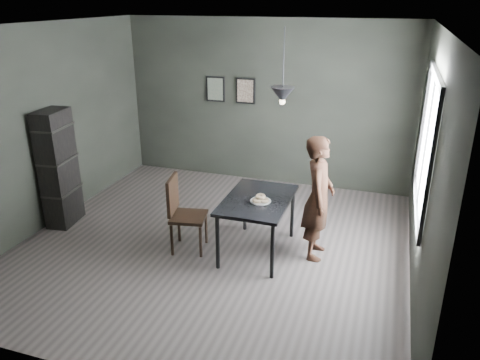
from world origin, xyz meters
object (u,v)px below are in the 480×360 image
(white_plate, at_px, (261,202))
(wood_chair, at_px, (181,209))
(cafe_table, at_px, (258,204))
(pendant_lamp, at_px, (282,95))
(shelf_unit, at_px, (58,168))
(woman, at_px, (318,198))

(white_plate, relative_size, wood_chair, 0.23)
(cafe_table, distance_m, white_plate, 0.14)
(cafe_table, height_order, pendant_lamp, pendant_lamp)
(cafe_table, height_order, shelf_unit, shelf_unit)
(white_plate, height_order, woman, woman)
(white_plate, bearing_deg, wood_chair, -171.93)
(cafe_table, bearing_deg, white_plate, -55.46)
(cafe_table, xyz_separation_m, wood_chair, (-0.95, -0.24, -0.10))
(woman, bearing_deg, wood_chair, 99.97)
(woman, bearing_deg, white_plate, 107.24)
(white_plate, bearing_deg, shelf_unit, 179.49)
(shelf_unit, bearing_deg, wood_chair, -12.43)
(woman, height_order, shelf_unit, shelf_unit)
(cafe_table, height_order, woman, woman)
(woman, relative_size, wood_chair, 1.58)
(wood_chair, bearing_deg, shelf_unit, 163.94)
(cafe_table, relative_size, pendant_lamp, 1.39)
(wood_chair, bearing_deg, cafe_table, 2.82)
(woman, distance_m, pendant_lamp, 1.35)
(woman, distance_m, shelf_unit, 3.66)
(cafe_table, distance_m, shelf_unit, 2.93)
(shelf_unit, height_order, pendant_lamp, pendant_lamp)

